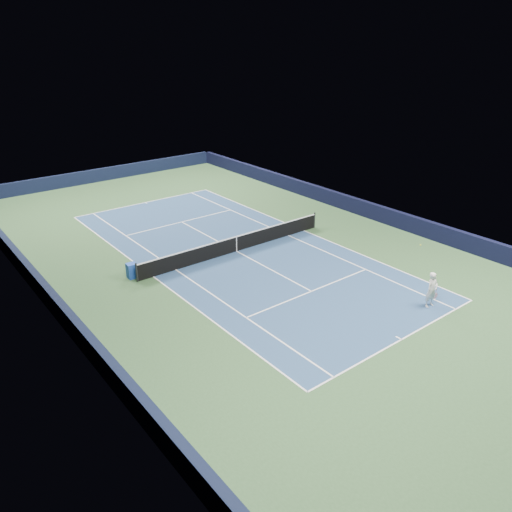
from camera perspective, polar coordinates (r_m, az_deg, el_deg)
ground at (r=29.68m, az=-2.24°, el=0.53°), size 40.00×40.00×0.00m
wall_far at (r=46.23m, az=-17.06°, el=8.91°), size 22.00×0.35×1.10m
wall_right at (r=36.46m, az=11.69°, el=5.53°), size 0.35×40.00×1.10m
wall_left at (r=25.34m, az=-22.52°, el=-4.43°), size 0.35×40.00×1.10m
court_surface at (r=29.68m, az=-2.24°, el=0.54°), size 10.97×23.77×0.01m
baseline_far at (r=39.33m, az=-12.55°, el=6.00°), size 10.97×0.08×0.00m
baseline_near at (r=22.29m, az=16.31°, el=-9.14°), size 10.97×0.08×0.00m
sideline_doubles_right at (r=32.94m, az=5.50°, el=2.91°), size 0.08×23.77×0.00m
sideline_doubles_left at (r=27.14m, az=-11.64°, el=-2.33°), size 0.08×23.77×0.00m
sideline_singles_right at (r=32.07m, az=3.72°, el=2.37°), size 0.08×23.77×0.00m
sideline_singles_left at (r=27.70m, az=-9.14°, el=-1.56°), size 0.08×23.77×0.00m
service_line_far at (r=34.71m, az=-8.49°, el=3.87°), size 8.23×0.08×0.00m
service_line_near at (r=25.28m, az=6.36°, el=-4.03°), size 8.23×0.08×0.00m
center_service_line at (r=29.68m, az=-2.24°, el=0.55°), size 0.08×12.80×0.00m
center_mark_far at (r=39.20m, az=-12.45°, el=5.95°), size 0.08×0.30×0.00m
center_mark_near at (r=22.36m, az=16.00°, el=-8.99°), size 0.08×0.30×0.00m
tennis_net at (r=29.48m, az=-2.25°, el=1.43°), size 12.90×0.10×1.07m
sponsor_cube at (r=27.13m, az=-13.99°, el=-1.63°), size 0.56×0.47×0.82m
tennis_player at (r=24.84m, az=19.46°, el=-3.65°), size 0.81×1.27×2.82m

